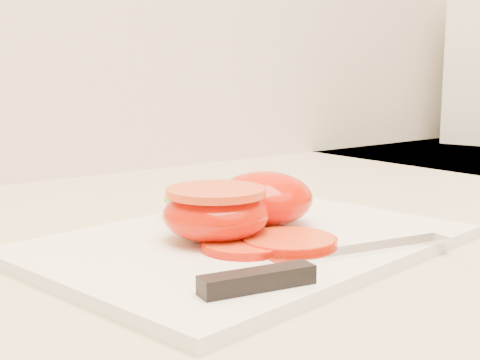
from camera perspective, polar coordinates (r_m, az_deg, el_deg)
cutting_board at (r=0.54m, az=0.66°, el=-5.41°), size 0.36×0.29×0.01m
tomato_half_dome at (r=0.57m, az=2.07°, el=-1.60°), size 0.08×0.08×0.05m
tomato_half_cut at (r=0.52m, az=-2.06°, el=-2.73°), size 0.08×0.08×0.04m
tomato_slice_0 at (r=0.51m, az=4.18°, el=-5.26°), size 0.07×0.07×0.01m
tomato_slice_1 at (r=0.50m, az=0.38°, el=-5.61°), size 0.06×0.06×0.01m
lettuce_leaf_0 at (r=0.60m, az=-2.69°, el=-2.09°), size 0.12×0.13×0.02m
knife at (r=0.45m, az=5.45°, el=-7.36°), size 0.23×0.06×0.01m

